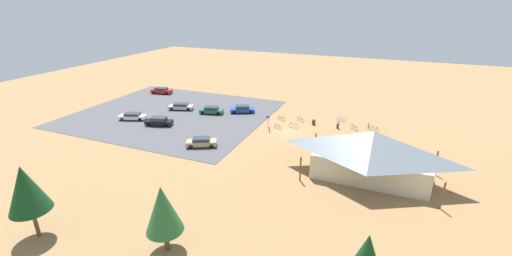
% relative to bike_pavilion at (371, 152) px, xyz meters
% --- Properties ---
extents(ground, '(160.00, 160.00, 0.00)m').
position_rel_bike_pavilion_xyz_m(ground, '(13.26, -10.38, -3.33)').
color(ground, '#937047').
rests_on(ground, ground).
extents(parking_lot_asphalt, '(35.14, 30.81, 0.05)m').
position_rel_bike_pavilion_xyz_m(parking_lot_asphalt, '(36.36, -11.03, -3.31)').
color(parking_lot_asphalt, '#4C4C51').
rests_on(parking_lot_asphalt, ground).
extents(bike_pavilion, '(15.30, 8.22, 6.00)m').
position_rel_bike_pavilion_xyz_m(bike_pavilion, '(0.00, 0.00, 0.00)').
color(bike_pavilion, beige).
rests_on(bike_pavilion, ground).
extents(trash_bin, '(0.60, 0.60, 0.90)m').
position_rel_bike_pavilion_xyz_m(trash_bin, '(10.32, -15.29, -2.88)').
color(trash_bin, brown).
rests_on(trash_bin, ground).
extents(lot_sign, '(0.56, 0.08, 2.20)m').
position_rel_bike_pavilion_xyz_m(lot_sign, '(17.15, -10.90, -1.92)').
color(lot_sign, '#99999E').
rests_on(lot_sign, ground).
extents(pine_far_west, '(3.18, 3.18, 6.29)m').
position_rel_bike_pavilion_xyz_m(pine_far_west, '(15.01, 19.71, 0.80)').
color(pine_far_west, brown).
rests_on(pine_far_west, ground).
extents(pine_west, '(3.48, 3.48, 7.19)m').
position_rel_bike_pavilion_xyz_m(pine_west, '(27.00, 22.76, 1.66)').
color(pine_west, brown).
rests_on(pine_west, ground).
extents(bicycle_white_back_row, '(1.73, 0.48, 0.87)m').
position_rel_bike_pavilion_xyz_m(bicycle_white_back_row, '(13.10, -12.47, -2.94)').
color(bicycle_white_back_row, black).
rests_on(bicycle_white_back_row, ground).
extents(bicycle_green_mid_cluster, '(1.51, 1.03, 0.88)m').
position_rel_bike_pavilion_xyz_m(bicycle_green_mid_cluster, '(0.39, -16.08, -2.95)').
color(bicycle_green_mid_cluster, black).
rests_on(bicycle_green_mid_cluster, ground).
extents(bicycle_purple_yard_right, '(1.69, 0.63, 0.78)m').
position_rel_bike_pavilion_xyz_m(bicycle_purple_yard_right, '(16.27, -15.35, -2.97)').
color(bicycle_purple_yard_right, black).
rests_on(bicycle_purple_yard_right, ground).
extents(bicycle_teal_near_sign, '(1.56, 0.71, 0.79)m').
position_rel_bike_pavilion_xyz_m(bicycle_teal_near_sign, '(15.43, -11.02, -2.98)').
color(bicycle_teal_near_sign, black).
rests_on(bicycle_teal_near_sign, ground).
extents(bicycle_black_yard_center, '(1.52, 1.06, 0.85)m').
position_rel_bike_pavilion_xyz_m(bicycle_black_yard_center, '(0.75, -10.46, -2.95)').
color(bicycle_black_yard_center, black).
rests_on(bicycle_black_yard_center, ground).
extents(bicycle_red_lone_west, '(1.33, 1.19, 0.89)m').
position_rel_bike_pavilion_xyz_m(bicycle_red_lone_west, '(3.55, -15.58, -2.94)').
color(bicycle_red_lone_west, black).
rests_on(bicycle_red_lone_west, ground).
extents(bicycle_orange_edge_south, '(1.43, 1.02, 0.76)m').
position_rel_bike_pavilion_xyz_m(bicycle_orange_edge_south, '(12.91, -16.08, -2.99)').
color(bicycle_orange_edge_south, black).
rests_on(bicycle_orange_edge_south, ground).
extents(bicycle_blue_trailside, '(0.48, 1.81, 0.88)m').
position_rel_bike_pavilion_xyz_m(bicycle_blue_trailside, '(1.44, -17.37, -2.94)').
color(bicycle_blue_trailside, black).
rests_on(bicycle_blue_trailside, ground).
extents(bicycle_silver_near_porch, '(1.71, 0.64, 0.83)m').
position_rel_bike_pavilion_xyz_m(bicycle_silver_near_porch, '(-1.20, -11.52, -2.96)').
color(bicycle_silver_near_porch, black).
rests_on(bicycle_silver_near_porch, ground).
extents(bicycle_yellow_yard_front, '(0.71, 1.53, 0.82)m').
position_rel_bike_pavilion_xyz_m(bicycle_yellow_yard_front, '(16.37, -9.50, -2.99)').
color(bicycle_yellow_yard_front, black).
rests_on(bicycle_yellow_yard_front, ground).
extents(bicycle_white_front_row, '(1.50, 0.87, 0.87)m').
position_rel_bike_pavilion_xyz_m(bicycle_white_front_row, '(6.05, -18.70, -2.94)').
color(bicycle_white_front_row, black).
rests_on(bicycle_white_front_row, ground).
extents(car_green_far_end, '(4.71, 2.80, 1.38)m').
position_rel_bike_pavilion_xyz_m(car_green_far_end, '(29.55, -13.65, -2.60)').
color(car_green_far_end, '#1E6B3D').
rests_on(car_green_far_end, parking_lot_asphalt).
extents(car_black_end_stall, '(4.84, 2.86, 1.47)m').
position_rel_bike_pavilion_xyz_m(car_black_end_stall, '(34.77, -4.74, -2.56)').
color(car_black_end_stall, black).
rests_on(car_black_end_stall, parking_lot_asphalt).
extents(car_silver_front_row, '(5.06, 3.15, 1.27)m').
position_rel_bike_pavilion_xyz_m(car_silver_front_row, '(36.28, -13.47, -2.64)').
color(car_silver_front_row, '#BCBCC1').
rests_on(car_silver_front_row, parking_lot_asphalt).
extents(car_white_second_row, '(5.03, 3.17, 1.25)m').
position_rel_bike_pavilion_xyz_m(car_white_second_row, '(40.97, -5.28, -2.65)').
color(car_white_second_row, white).
rests_on(car_white_second_row, parking_lot_asphalt).
extents(car_red_near_entry, '(4.98, 2.50, 1.40)m').
position_rel_bike_pavilion_xyz_m(car_red_near_entry, '(47.20, -21.73, -2.58)').
color(car_red_near_entry, red).
rests_on(car_red_near_entry, parking_lot_asphalt).
extents(car_blue_inner_stall, '(4.88, 3.56, 1.42)m').
position_rel_bike_pavilion_xyz_m(car_blue_inner_stall, '(24.39, -16.43, -2.59)').
color(car_blue_inner_stall, '#1E42B2').
rests_on(car_blue_inner_stall, parking_lot_asphalt).
extents(car_tan_back_corner, '(4.69, 3.47, 1.37)m').
position_rel_bike_pavilion_xyz_m(car_tan_back_corner, '(23.47, 0.02, -2.60)').
color(car_tan_back_corner, tan).
rests_on(car_tan_back_corner, parking_lot_asphalt).
extents(visitor_near_lot, '(0.40, 0.36, 1.68)m').
position_rel_bike_pavilion_xyz_m(visitor_near_lot, '(6.17, -15.05, -2.45)').
color(visitor_near_lot, '#2D3347').
rests_on(visitor_near_lot, ground).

